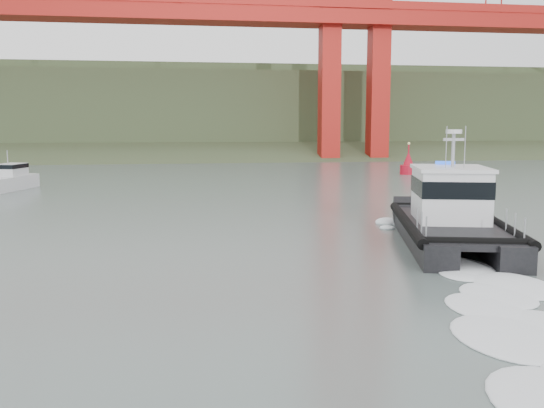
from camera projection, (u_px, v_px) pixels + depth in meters
The scene contains 5 objects.
ground at pixel (351, 300), 20.60m from camera, with size 400.00×400.00×0.00m, color slate.
headlands at pixel (202, 118), 142.58m from camera, with size 500.00×105.36×27.12m.
patrol_boat at pixel (451, 215), 30.06m from camera, with size 7.26×12.81×5.87m.
motorboat at pixel (10, 180), 54.59m from camera, with size 4.04×7.02×3.67m.
nav_buoy at pixel (408, 165), 70.89m from camera, with size 1.91×1.91×3.98m.
Camera 1 is at (-5.72, -19.33, 6.00)m, focal length 40.00 mm.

